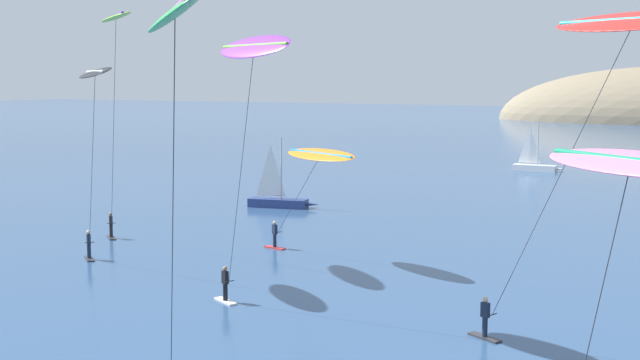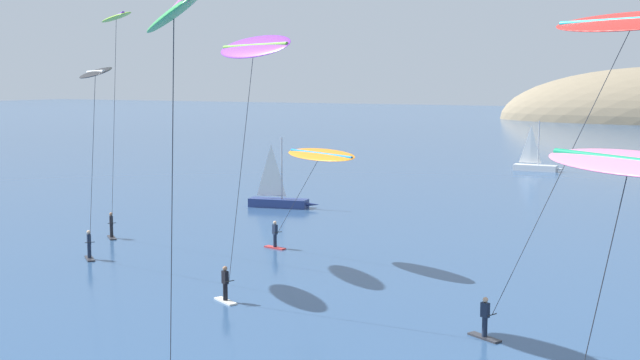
{
  "view_description": "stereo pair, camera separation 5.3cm",
  "coord_description": "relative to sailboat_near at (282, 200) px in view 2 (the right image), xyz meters",
  "views": [
    {
      "loc": [
        14.0,
        -9.7,
        10.35
      ],
      "look_at": [
        -3.0,
        23.09,
        5.69
      ],
      "focal_mm": 45.0,
      "sensor_mm": 36.0,
      "label": 1
    },
    {
      "loc": [
        14.05,
        -9.68,
        10.35
      ],
      "look_at": [
        -3.0,
        23.09,
        5.69
      ],
      "focal_mm": 45.0,
      "sensor_mm": 36.0,
      "label": 2
    }
  ],
  "objects": [
    {
      "name": "kitesurfer_purple",
      "position": [
        13.89,
        -26.36,
        10.23
      ],
      "size": [
        5.78,
        3.37,
        12.28
      ],
      "color": "silver",
      "rests_on": "ground"
    },
    {
      "name": "kitesurfer_black",
      "position": [
        2.88,
        -24.08,
        9.31
      ],
      "size": [
        6.82,
        5.67,
        11.04
      ],
      "color": "#2D2D33",
      "rests_on": "ground"
    },
    {
      "name": "kitesurfer_pink",
      "position": [
        30.24,
        -36.9,
        7.26
      ],
      "size": [
        4.88,
        4.35,
        8.83
      ],
      "color": "#2D2D33",
      "rests_on": "ground"
    },
    {
      "name": "kitesurfer_orange",
      "position": [
        11.57,
        -15.94,
        5.16
      ],
      "size": [
        8.07,
        4.54,
        6.51
      ],
      "color": "red",
      "rests_on": "ground"
    },
    {
      "name": "kitesurfer_lime",
      "position": [
        0.31,
        -19.46,
        12.32
      ],
      "size": [
        7.53,
        6.68,
        14.17
      ],
      "color": "#2D2D33",
      "rests_on": "ground"
    },
    {
      "name": "kitesurfer_red",
      "position": [
        28.87,
        -27.01,
        10.87
      ],
      "size": [
        9.04,
        4.57,
        12.7
      ],
      "color": "#2D2D33",
      "rests_on": "ground"
    },
    {
      "name": "sailboat_near",
      "position": [
        0.0,
        0.0,
        0.0
      ],
      "size": [
        5.97,
        2.34,
        5.7
      ],
      "color": "navy",
      "rests_on": "ground"
    },
    {
      "name": "kitesurfer_green",
      "position": [
        20.96,
        -40.83,
        10.4
      ],
      "size": [
        6.42,
        6.97,
        12.29
      ],
      "color": "silver",
      "rests_on": "ground"
    },
    {
      "name": "sailboat_far",
      "position": [
        12.74,
        35.71,
        0.0
      ],
      "size": [
        5.89,
        1.45,
        5.7
      ],
      "color": "white",
      "rests_on": "ground"
    }
  ]
}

